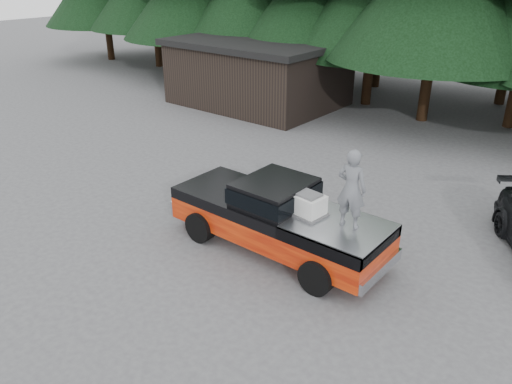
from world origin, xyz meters
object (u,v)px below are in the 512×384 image
Objects in this scene: utility_building at (258,72)px; air_compressor at (308,206)px; man_on_bed at (351,189)px; pickup_truck at (277,226)px.

air_compressor is at bearing -46.64° from utility_building.
utility_building is at bearing 139.77° from air_compressor.
air_compressor is 0.09× the size of utility_building.
man_on_bed is 0.22× the size of utility_building.
air_compressor is (0.94, -0.04, 0.91)m from pickup_truck.
pickup_truck is 8.27× the size of air_compressor.
utility_building reaches higher than man_on_bed.
man_on_bed is 16.16m from utility_building.
pickup_truck is 3.19× the size of man_on_bed.
air_compressor reaches higher than pickup_truck.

